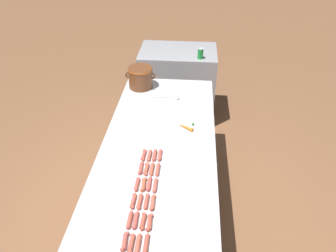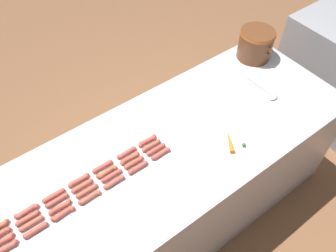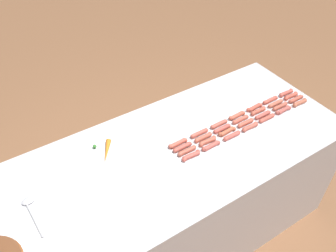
{
  "view_description": "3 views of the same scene",
  "coord_description": "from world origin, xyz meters",
  "px_view_note": "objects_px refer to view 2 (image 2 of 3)",
  "views": [
    {
      "loc": [
        0.25,
        -1.94,
        2.48
      ],
      "look_at": [
        0.06,
        0.2,
        0.94
      ],
      "focal_mm": 33.7,
      "sensor_mm": 36.0,
      "label": 1
    },
    {
      "loc": [
        0.99,
        -0.79,
        2.53
      ],
      "look_at": [
        -0.07,
        0.0,
        0.96
      ],
      "focal_mm": 37.05,
      "sensor_mm": 36.0,
      "label": 2
    },
    {
      "loc": [
        -1.17,
        0.72,
        2.37
      ],
      "look_at": [
        0.1,
        -0.1,
        0.99
      ],
      "focal_mm": 37.24,
      "sensor_mm": 36.0,
      "label": 3
    }
  ],
  "objects_px": {
    "hot_dog_9": "(57,201)",
    "hot_dog_27": "(161,154)",
    "hot_dog_2": "(54,195)",
    "hot_dog_21": "(5,249)",
    "hot_dog_5": "(127,153)",
    "hot_dog_25": "(114,182)",
    "hot_dog_26": "(138,168)",
    "bean_pot": "(256,43)",
    "hot_dog_4": "(102,167)",
    "hot_dog_23": "(63,214)",
    "hot_dog_6": "(147,141)",
    "hot_dog_10": "(82,186)",
    "hot_dog_11": "(107,172)",
    "hot_dog_3": "(79,180)",
    "hot_dog_12": "(130,158)",
    "hot_dog_15": "(31,224)",
    "hot_dog_19": "(134,162)",
    "hot_dog_13": "(151,146)",
    "hot_dog_17": "(87,191)",
    "hot_dog_14": "(1,242)",
    "serving_spoon": "(268,93)",
    "hot_dog_8": "(28,218)",
    "hot_dog_24": "(90,197)",
    "hot_dog_22": "(36,230)",
    "carrot": "(231,141)",
    "hot_dog_16": "(60,207)",
    "hot_dog_20": "(156,149)",
    "hot_dog_1": "(27,211)"
  },
  "relations": [
    {
      "from": "hot_dog_10",
      "to": "hot_dog_27",
      "type": "relative_size",
      "value": 1.0
    },
    {
      "from": "hot_dog_27",
      "to": "hot_dog_4",
      "type": "bearing_deg",
      "value": -111.56
    },
    {
      "from": "hot_dog_13",
      "to": "hot_dog_26",
      "type": "xyz_separation_m",
      "value": [
        0.08,
        -0.15,
        0.0
      ]
    },
    {
      "from": "hot_dog_17",
      "to": "hot_dog_13",
      "type": "bearing_deg",
      "value": 95.3
    },
    {
      "from": "hot_dog_13",
      "to": "hot_dog_14",
      "type": "distance_m",
      "value": 0.91
    },
    {
      "from": "hot_dog_6",
      "to": "hot_dog_19",
      "type": "distance_m",
      "value": 0.17
    },
    {
      "from": "hot_dog_5",
      "to": "hot_dog_24",
      "type": "bearing_deg",
      "value": -67.76
    },
    {
      "from": "hot_dog_19",
      "to": "hot_dog_20",
      "type": "xyz_separation_m",
      "value": [
        0.0,
        0.15,
        0.0
      ]
    },
    {
      "from": "hot_dog_3",
      "to": "hot_dog_21",
      "type": "bearing_deg",
      "value": -74.42
    },
    {
      "from": "hot_dog_24",
      "to": "bean_pot",
      "type": "height_order",
      "value": "bean_pot"
    },
    {
      "from": "bean_pot",
      "to": "hot_dog_9",
      "type": "bearing_deg",
      "value": -82.15
    },
    {
      "from": "hot_dog_17",
      "to": "hot_dog_23",
      "type": "distance_m",
      "value": 0.17
    },
    {
      "from": "hot_dog_5",
      "to": "bean_pot",
      "type": "xyz_separation_m",
      "value": [
        -0.19,
        1.24,
        0.11
      ]
    },
    {
      "from": "hot_dog_1",
      "to": "hot_dog_6",
      "type": "height_order",
      "value": "same"
    },
    {
      "from": "hot_dog_19",
      "to": "hot_dog_24",
      "type": "distance_m",
      "value": 0.31
    },
    {
      "from": "hot_dog_13",
      "to": "hot_dog_25",
      "type": "height_order",
      "value": "same"
    },
    {
      "from": "hot_dog_10",
      "to": "hot_dog_13",
      "type": "height_order",
      "value": "same"
    },
    {
      "from": "hot_dog_2",
      "to": "hot_dog_21",
      "type": "height_order",
      "value": "same"
    },
    {
      "from": "hot_dog_26",
      "to": "bean_pot",
      "type": "height_order",
      "value": "bean_pot"
    },
    {
      "from": "hot_dog_12",
      "to": "carrot",
      "type": "height_order",
      "value": "carrot"
    },
    {
      "from": "hot_dog_10",
      "to": "hot_dog_11",
      "type": "xyz_separation_m",
      "value": [
        0.0,
        0.15,
        0.0
      ]
    },
    {
      "from": "hot_dog_17",
      "to": "hot_dog_21",
      "type": "bearing_deg",
      "value": -84.82
    },
    {
      "from": "hot_dog_23",
      "to": "hot_dog_27",
      "type": "height_order",
      "value": "same"
    },
    {
      "from": "hot_dog_12",
      "to": "hot_dog_27",
      "type": "relative_size",
      "value": 1.0
    },
    {
      "from": "hot_dog_4",
      "to": "hot_dog_19",
      "type": "distance_m",
      "value": 0.18
    },
    {
      "from": "hot_dog_6",
      "to": "hot_dog_23",
      "type": "relative_size",
      "value": 1.0
    },
    {
      "from": "hot_dog_12",
      "to": "hot_dog_15",
      "type": "xyz_separation_m",
      "value": [
        0.04,
        -0.61,
        0.0
      ]
    },
    {
      "from": "hot_dog_10",
      "to": "hot_dog_11",
      "type": "height_order",
      "value": "same"
    },
    {
      "from": "hot_dog_21",
      "to": "hot_dog_24",
      "type": "bearing_deg",
      "value": 89.93
    },
    {
      "from": "hot_dog_15",
      "to": "hot_dog_20",
      "type": "height_order",
      "value": "same"
    },
    {
      "from": "hot_dog_23",
      "to": "hot_dog_5",
      "type": "bearing_deg",
      "value": 105.31
    },
    {
      "from": "hot_dog_1",
      "to": "hot_dog_2",
      "type": "bearing_deg",
      "value": 89.99
    },
    {
      "from": "hot_dog_12",
      "to": "serving_spoon",
      "type": "distance_m",
      "value": 1.04
    },
    {
      "from": "hot_dog_5",
      "to": "hot_dog_25",
      "type": "xyz_separation_m",
      "value": [
        0.13,
        -0.16,
        0.0
      ]
    },
    {
      "from": "hot_dog_27",
      "to": "bean_pot",
      "type": "height_order",
      "value": "bean_pot"
    },
    {
      "from": "hot_dog_9",
      "to": "hot_dog_27",
      "type": "height_order",
      "value": "same"
    },
    {
      "from": "hot_dog_21",
      "to": "hot_dog_3",
      "type": "bearing_deg",
      "value": 105.58
    },
    {
      "from": "hot_dog_23",
      "to": "serving_spoon",
      "type": "bearing_deg",
      "value": 88.99
    },
    {
      "from": "hot_dog_2",
      "to": "hot_dog_22",
      "type": "relative_size",
      "value": 1.0
    },
    {
      "from": "hot_dog_4",
      "to": "hot_dog_16",
      "type": "bearing_deg",
      "value": -73.87
    },
    {
      "from": "hot_dog_15",
      "to": "bean_pot",
      "type": "height_order",
      "value": "bean_pot"
    },
    {
      "from": "hot_dog_19",
      "to": "hot_dog_26",
      "type": "xyz_separation_m",
      "value": [
        0.04,
        -0.0,
        0.0
      ]
    },
    {
      "from": "hot_dog_22",
      "to": "hot_dog_25",
      "type": "height_order",
      "value": "same"
    },
    {
      "from": "hot_dog_2",
      "to": "hot_dog_16",
      "type": "relative_size",
      "value": 1.0
    },
    {
      "from": "hot_dog_4",
      "to": "hot_dog_9",
      "type": "height_order",
      "value": "same"
    },
    {
      "from": "hot_dog_2",
      "to": "hot_dog_25",
      "type": "xyz_separation_m",
      "value": [
        0.12,
        0.3,
        0.0
      ]
    },
    {
      "from": "hot_dog_12",
      "to": "hot_dog_21",
      "type": "bearing_deg",
      "value": -83.63
    },
    {
      "from": "hot_dog_8",
      "to": "hot_dog_15",
      "type": "xyz_separation_m",
      "value": [
        0.04,
        0.0,
        0.0
      ]
    },
    {
      "from": "hot_dog_12",
      "to": "hot_dog_27",
      "type": "bearing_deg",
      "value": 63.1
    },
    {
      "from": "hot_dog_9",
      "to": "hot_dog_25",
      "type": "height_order",
      "value": "same"
    }
  ]
}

